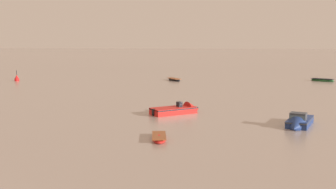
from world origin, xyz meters
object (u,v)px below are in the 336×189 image
at_px(rowboat_moored_1, 159,138).
at_px(channel_buoy, 17,79).
at_px(motorboat_moored_3, 298,124).
at_px(rowboat_moored_4, 174,80).
at_px(rowboat_moored_5, 323,80).
at_px(motorboat_moored_5, 180,111).

distance_m(rowboat_moored_1, channel_buoy, 56.77).
distance_m(motorboat_moored_3, channel_buoy, 60.88).
bearing_deg(channel_buoy, rowboat_moored_4, 10.51).
distance_m(motorboat_moored_3, rowboat_moored_5, 46.97).
bearing_deg(rowboat_moored_4, rowboat_moored_1, 151.70).
xyz_separation_m(motorboat_moored_3, channel_buoy, (-49.13, 35.95, 0.15)).
distance_m(rowboat_moored_1, motorboat_moored_5, 12.32).
xyz_separation_m(rowboat_moored_1, motorboat_moored_5, (0.08, 12.32, 0.13)).
bearing_deg(rowboat_moored_1, channel_buoy, -150.78).
bearing_deg(rowboat_moored_1, motorboat_moored_5, 167.95).
xyz_separation_m(rowboat_moored_1, motorboat_moored_3, (11.96, 6.95, 0.17)).
height_order(motorboat_moored_3, motorboat_moored_5, motorboat_moored_3).
height_order(rowboat_moored_1, motorboat_moored_3, motorboat_moored_3).
height_order(rowboat_moored_1, rowboat_moored_4, rowboat_moored_4).
height_order(motorboat_moored_3, rowboat_moored_4, motorboat_moored_3).
bearing_deg(motorboat_moored_3, rowboat_moored_1, -42.08).
height_order(rowboat_moored_4, channel_buoy, channel_buoy).
xyz_separation_m(motorboat_moored_3, rowboat_moored_5, (11.39, 45.56, -0.12)).
distance_m(motorboat_moored_5, rowboat_moored_5, 46.44).
height_order(rowboat_moored_1, rowboat_moored_5, rowboat_moored_5).
bearing_deg(rowboat_moored_4, motorboat_moored_3, 167.96).
bearing_deg(rowboat_moored_5, channel_buoy, -140.48).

